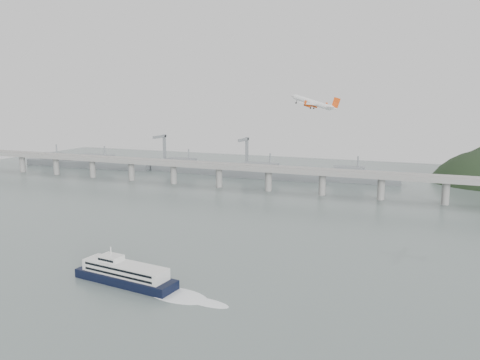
% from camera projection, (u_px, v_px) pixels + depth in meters
% --- Properties ---
extents(ground, '(900.00, 900.00, 0.00)m').
position_uv_depth(ground, '(200.00, 267.00, 238.53)').
color(ground, slate).
rests_on(ground, ground).
extents(bridge, '(800.00, 22.00, 23.90)m').
position_uv_depth(bridge, '(299.00, 174.00, 418.61)').
color(bridge, gray).
rests_on(bridge, ground).
extents(distant_fleet, '(453.00, 60.90, 40.00)m').
position_uv_depth(distant_fleet, '(183.00, 167.00, 536.70)').
color(distant_fleet, slate).
rests_on(distant_fleet, ground).
extents(ferry, '(86.26, 21.72, 16.28)m').
position_uv_depth(ferry, '(125.00, 274.00, 216.93)').
color(ferry, black).
rests_on(ferry, ground).
extents(airliner, '(34.56, 31.67, 11.96)m').
position_uv_depth(airliner, '(314.00, 103.00, 294.71)').
color(airliner, white).
rests_on(airliner, ground).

